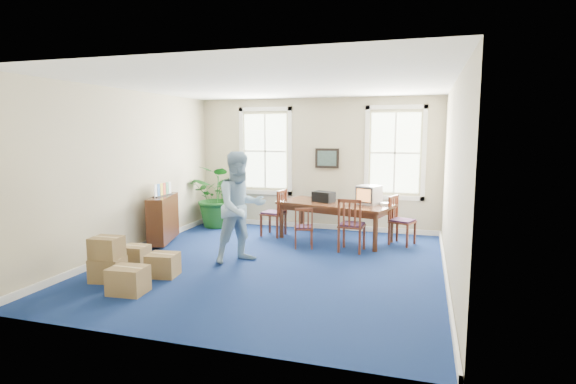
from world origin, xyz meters
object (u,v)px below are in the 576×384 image
(potted_plant, at_px, (219,196))
(cardboard_boxes, at_px, (121,257))
(crt_tv, at_px, (369,195))
(conference_table, at_px, (335,221))
(chair_near_left, at_px, (304,227))
(credenza, at_px, (163,221))
(man, at_px, (241,207))

(potted_plant, relative_size, cardboard_boxes, 1.17)
(crt_tv, bearing_deg, conference_table, -151.20)
(chair_near_left, distance_m, cardboard_boxes, 3.67)
(conference_table, height_order, crt_tv, crt_tv)
(crt_tv, relative_size, credenza, 0.39)
(cardboard_boxes, bearing_deg, chair_near_left, 51.64)
(conference_table, distance_m, chair_near_left, 0.97)
(man, bearing_deg, conference_table, 9.81)
(potted_plant, bearing_deg, credenza, -102.51)
(credenza, bearing_deg, man, -36.22)
(chair_near_left, bearing_deg, credenza, -5.73)
(crt_tv, distance_m, credenza, 4.47)
(conference_table, height_order, cardboard_boxes, conference_table)
(man, distance_m, credenza, 2.33)
(crt_tv, bearing_deg, cardboard_boxes, -108.50)
(credenza, bearing_deg, cardboard_boxes, -89.55)
(cardboard_boxes, bearing_deg, potted_plant, 93.70)
(credenza, xyz_separation_m, cardboard_boxes, (0.69, -2.32, -0.10))
(crt_tv, relative_size, cardboard_boxes, 0.36)
(conference_table, relative_size, credenza, 1.99)
(conference_table, height_order, potted_plant, potted_plant)
(cardboard_boxes, bearing_deg, conference_table, 53.19)
(conference_table, height_order, chair_near_left, chair_near_left)
(credenza, relative_size, cardboard_boxes, 0.93)
(credenza, distance_m, potted_plant, 1.96)
(conference_table, xyz_separation_m, chair_near_left, (-0.50, -0.83, 0.01))
(chair_near_left, distance_m, credenza, 3.02)
(potted_plant, bearing_deg, conference_table, -9.43)
(chair_near_left, bearing_deg, man, 41.68)
(conference_table, bearing_deg, potted_plant, -173.73)
(crt_tv, distance_m, cardboard_boxes, 5.18)
(chair_near_left, bearing_deg, conference_table, -137.22)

